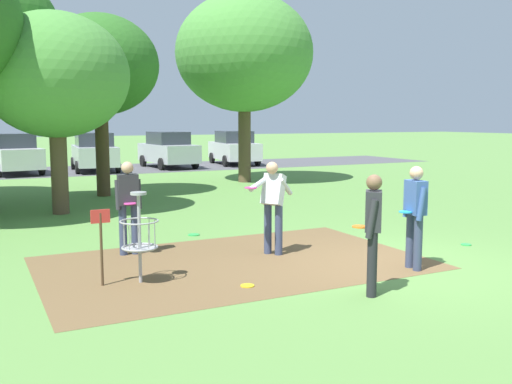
# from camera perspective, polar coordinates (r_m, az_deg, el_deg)

# --- Properties ---
(ground_plane) EXTENTS (160.00, 160.00, 0.00)m
(ground_plane) POSITION_cam_1_polar(r_m,az_deg,el_deg) (10.01, 13.68, -7.19)
(ground_plane) COLOR #5B8942
(dirt_tee_pad) EXTENTS (6.45, 4.08, 0.01)m
(dirt_tee_pad) POSITION_cam_1_polar(r_m,az_deg,el_deg) (9.94, -2.15, -7.07)
(dirt_tee_pad) COLOR brown
(dirt_tee_pad) RESTS_ON ground
(disc_golf_basket) EXTENTS (0.98, 0.58, 1.39)m
(disc_golf_basket) POSITION_cam_1_polar(r_m,az_deg,el_deg) (8.77, -11.96, -4.14)
(disc_golf_basket) COLOR #9E9EA3
(disc_golf_basket) RESTS_ON ground
(player_foreground_watching) EXTENTS (0.48, 0.41, 1.71)m
(player_foreground_watching) POSITION_cam_1_polar(r_m,az_deg,el_deg) (10.61, -12.63, -1.02)
(player_foreground_watching) COLOR #384260
(player_foreground_watching) RESTS_ON ground
(player_throwing) EXTENTS (0.45, 0.47, 1.71)m
(player_throwing) POSITION_cam_1_polar(r_m,az_deg,el_deg) (8.15, 11.58, -3.47)
(player_throwing) COLOR #232328
(player_throwing) RESTS_ON ground
(player_waiting_left) EXTENTS (1.13, 0.58, 1.71)m
(player_waiting_left) POSITION_cam_1_polar(r_m,az_deg,el_deg) (10.36, 1.69, -0.94)
(player_waiting_left) COLOR #384260
(player_waiting_left) RESTS_ON ground
(player_waiting_right) EXTENTS (0.42, 0.49, 1.71)m
(player_waiting_right) POSITION_cam_1_polar(r_m,az_deg,el_deg) (9.70, 15.58, -1.88)
(player_waiting_right) COLOR #384260
(player_waiting_right) RESTS_ON ground
(frisbee_by_tee) EXTENTS (0.21, 0.21, 0.02)m
(frisbee_by_tee) POSITION_cam_1_polar(r_m,az_deg,el_deg) (8.59, -0.86, -9.35)
(frisbee_by_tee) COLOR gold
(frisbee_by_tee) RESTS_ON ground
(frisbee_mid_grass) EXTENTS (0.20, 0.20, 0.02)m
(frisbee_mid_grass) POSITION_cam_1_polar(r_m,az_deg,el_deg) (12.04, 20.24, -4.95)
(frisbee_mid_grass) COLOR green
(frisbee_mid_grass) RESTS_ON ground
(frisbee_far_left) EXTENTS (0.25, 0.25, 0.02)m
(frisbee_far_left) POSITION_cam_1_polar(r_m,az_deg,el_deg) (12.33, -6.24, -4.26)
(frisbee_far_left) COLOR green
(frisbee_far_left) RESTS_ON ground
(frisbee_far_right) EXTENTS (0.25, 0.25, 0.02)m
(frisbee_far_right) POSITION_cam_1_polar(r_m,az_deg,el_deg) (11.34, -10.42, -5.35)
(frisbee_far_right) COLOR green
(frisbee_far_right) RESTS_ON ground
(tree_near_right) EXTENTS (5.32, 5.32, 7.28)m
(tree_near_right) POSITION_cam_1_polar(r_m,az_deg,el_deg) (22.68, -1.18, 13.66)
(tree_near_right) COLOR brown
(tree_near_right) RESTS_ON ground
(tree_mid_center) EXTENTS (3.73, 3.73, 5.77)m
(tree_mid_center) POSITION_cam_1_polar(r_m,az_deg,el_deg) (19.11, -15.36, 12.07)
(tree_mid_center) COLOR #4C3823
(tree_mid_center) RESTS_ON ground
(tree_far_center) EXTENTS (3.76, 3.76, 5.19)m
(tree_far_center) POSITION_cam_1_polar(r_m,az_deg,el_deg) (15.75, -19.41, 10.88)
(tree_far_center) COLOR brown
(tree_far_center) RESTS_ON ground
(parking_lot_strip) EXTENTS (36.00, 6.00, 0.01)m
(parking_lot_strip) POSITION_cam_1_polar(r_m,az_deg,el_deg) (29.36, -14.15, 2.23)
(parking_lot_strip) COLOR #4C4C51
(parking_lot_strip) RESTS_ON ground
(parked_car_leftmost) EXTENTS (2.42, 4.41, 1.84)m
(parked_car_leftmost) POSITION_cam_1_polar(r_m,az_deg,el_deg) (28.14, -23.11, 3.53)
(parked_car_leftmost) COLOR silver
(parked_car_leftmost) RESTS_ON ground
(parked_car_center_left) EXTENTS (2.24, 4.33, 1.84)m
(parked_car_center_left) POSITION_cam_1_polar(r_m,az_deg,el_deg) (28.47, -15.84, 3.88)
(parked_car_center_left) COLOR #B2B7BC
(parked_car_center_left) RESTS_ON ground
(parked_car_center_right) EXTENTS (2.22, 4.32, 1.84)m
(parked_car_center_right) POSITION_cam_1_polar(r_m,az_deg,el_deg) (29.75, -8.75, 4.20)
(parked_car_center_right) COLOR #B2B7BC
(parked_car_center_right) RESTS_ON ground
(parked_car_rightmost) EXTENTS (2.34, 4.38, 1.84)m
(parked_car_rightmost) POSITION_cam_1_polar(r_m,az_deg,el_deg) (31.44, -2.20, 4.44)
(parked_car_rightmost) COLOR silver
(parked_car_rightmost) RESTS_ON ground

